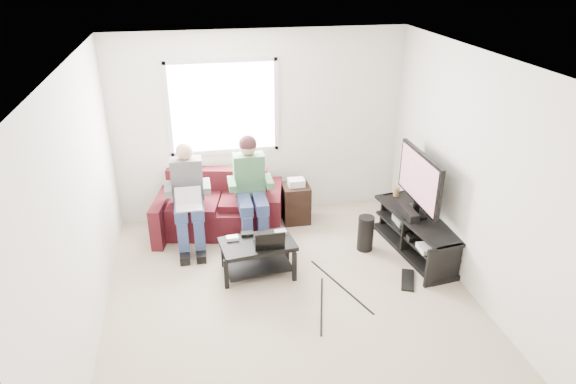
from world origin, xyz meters
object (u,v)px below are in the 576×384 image
Objects in this scene: subwoofer at (366,233)px; tv_stand at (417,236)px; sofa at (220,209)px; coffee_table at (258,251)px; end_table at (296,202)px; tv at (419,180)px.

tv_stand is at bearing -15.85° from subwoofer.
sofa reaches higher than coffee_table.
coffee_table is 1.95× the size of subwoofer.
coffee_table is 1.40× the size of end_table.
tv_stand is at bearing -88.53° from tv.
subwoofer is (-0.61, 0.08, -0.72)m from tv.
sofa is 2.86× the size of end_table.
end_table is (-1.33, 1.10, 0.07)m from tv_stand.
tv is at bearing -22.02° from sofa.
coffee_table is 0.82× the size of tv.
tv_stand is 1.41× the size of tv.
subwoofer is (-0.62, 0.18, 0.01)m from tv_stand.
sofa is at bearing 157.98° from tv.
tv is at bearing 91.47° from tv_stand.
tv is 1.71× the size of end_table.
sofa is 3.99× the size of subwoofer.
coffee_table is at bearing -177.17° from tv_stand.
tv_stand is 2.40× the size of end_table.
end_table is at bearing 1.83° from sofa.
sofa is 2.04× the size of coffee_table.
tv_stand reaches higher than coffee_table.
subwoofer is at bearing 10.97° from coffee_table.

